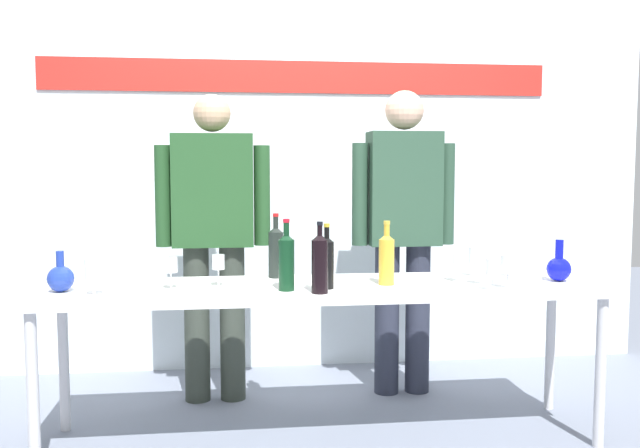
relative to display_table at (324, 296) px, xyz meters
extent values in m
plane|color=slate|center=(0.00, 0.00, -0.69)|extent=(10.00, 10.00, 0.00)
cube|color=white|center=(0.00, 1.26, 0.81)|extent=(4.59, 0.10, 3.00)
cube|color=red|center=(0.00, 1.20, 1.18)|extent=(3.22, 0.01, 0.20)
cube|color=white|center=(0.00, 0.00, 0.04)|extent=(2.64, 0.61, 0.04)
cylinder|color=silver|center=(-1.26, -0.25, -0.34)|extent=(0.05, 0.05, 0.71)
cylinder|color=silver|center=(1.26, -0.25, -0.34)|extent=(0.05, 0.05, 0.71)
cylinder|color=silver|center=(-1.26, 0.25, -0.34)|extent=(0.05, 0.05, 0.71)
cylinder|color=silver|center=(1.26, 0.25, -0.34)|extent=(0.05, 0.05, 0.71)
sphere|color=#20389C|center=(-1.19, -0.04, 0.12)|extent=(0.12, 0.12, 0.12)
cylinder|color=#20389C|center=(-1.19, -0.04, 0.20)|extent=(0.03, 0.03, 0.08)
sphere|color=#0E14C0|center=(1.15, -0.04, 0.12)|extent=(0.12, 0.12, 0.12)
cylinder|color=#0E14C0|center=(1.15, -0.04, 0.21)|extent=(0.04, 0.04, 0.10)
cylinder|color=#333A31|center=(-0.63, 0.62, -0.26)|extent=(0.14, 0.14, 0.87)
cylinder|color=#333A31|center=(-0.44, 0.62, -0.26)|extent=(0.14, 0.14, 0.87)
cube|color=#214823|center=(-0.54, 0.62, 0.48)|extent=(0.44, 0.22, 0.61)
cylinder|color=#214823|center=(-0.80, 0.62, 0.45)|extent=(0.09, 0.09, 0.55)
cylinder|color=#214823|center=(-0.27, 0.62, 0.45)|extent=(0.09, 0.09, 0.55)
sphere|color=tan|center=(-0.54, 0.62, 0.90)|extent=(0.20, 0.20, 0.20)
cylinder|color=#282C3B|center=(0.44, 0.62, -0.26)|extent=(0.14, 0.14, 0.86)
cylinder|color=#282C3B|center=(0.63, 0.62, -0.26)|extent=(0.14, 0.14, 0.86)
cube|color=#284634|center=(0.54, 0.62, 0.49)|extent=(0.40, 0.22, 0.64)
cylinder|color=#284634|center=(0.28, 0.62, 0.46)|extent=(0.09, 0.09, 0.58)
cylinder|color=#284634|center=(0.79, 0.62, 0.46)|extent=(0.09, 0.09, 0.58)
sphere|color=#DBAD92|center=(0.54, 0.62, 0.93)|extent=(0.22, 0.22, 0.22)
cylinder|color=black|center=(0.00, -0.11, 0.17)|extent=(0.06, 0.06, 0.22)
cone|color=black|center=(0.00, -0.11, 0.28)|extent=(0.06, 0.06, 0.03)
cylinder|color=black|center=(0.00, -0.11, 0.31)|extent=(0.02, 0.02, 0.07)
cylinder|color=gold|center=(0.00, -0.11, 0.35)|extent=(0.03, 0.03, 0.02)
cylinder|color=gold|center=(0.29, -0.04, 0.16)|extent=(0.07, 0.07, 0.22)
cone|color=gold|center=(0.29, -0.04, 0.29)|extent=(0.07, 0.07, 0.03)
cylinder|color=gold|center=(0.29, -0.04, 0.31)|extent=(0.03, 0.03, 0.07)
cylinder|color=gold|center=(0.29, -0.04, 0.35)|extent=(0.03, 0.03, 0.02)
cylinder|color=black|center=(-0.21, 0.23, 0.17)|extent=(0.07, 0.07, 0.23)
cone|color=black|center=(-0.21, 0.23, 0.30)|extent=(0.07, 0.07, 0.03)
cylinder|color=black|center=(-0.21, 0.23, 0.33)|extent=(0.03, 0.03, 0.08)
cylinder|color=#B21719|center=(-0.21, 0.23, 0.37)|extent=(0.03, 0.03, 0.02)
cylinder|color=black|center=(-0.05, -0.21, 0.18)|extent=(0.07, 0.07, 0.24)
cone|color=black|center=(-0.05, -0.21, 0.31)|extent=(0.07, 0.07, 0.03)
cylinder|color=black|center=(-0.05, -0.21, 0.33)|extent=(0.02, 0.02, 0.07)
cylinder|color=black|center=(-0.05, -0.21, 0.37)|extent=(0.03, 0.03, 0.02)
cylinder|color=#0F341C|center=(-0.19, -0.13, 0.17)|extent=(0.07, 0.07, 0.23)
cone|color=#0F341C|center=(-0.19, -0.13, 0.30)|extent=(0.07, 0.07, 0.03)
cylinder|color=#0F341C|center=(-0.19, -0.13, 0.33)|extent=(0.03, 0.03, 0.08)
cylinder|color=red|center=(-0.19, -0.13, 0.37)|extent=(0.03, 0.03, 0.02)
cylinder|color=white|center=(-0.71, -0.04, 0.06)|extent=(0.06, 0.06, 0.00)
cylinder|color=white|center=(-0.71, -0.04, 0.10)|extent=(0.01, 0.01, 0.07)
cylinder|color=white|center=(-0.71, -0.04, 0.17)|extent=(0.06, 0.06, 0.07)
cylinder|color=white|center=(-0.49, 0.01, 0.06)|extent=(0.06, 0.06, 0.00)
cylinder|color=white|center=(-0.49, 0.01, 0.10)|extent=(0.01, 0.01, 0.08)
cylinder|color=white|center=(-0.49, 0.01, 0.17)|extent=(0.06, 0.06, 0.07)
cylinder|color=white|center=(-1.02, -0.16, 0.06)|extent=(0.06, 0.06, 0.00)
cylinder|color=white|center=(-1.02, -0.16, 0.10)|extent=(0.01, 0.01, 0.07)
cylinder|color=white|center=(-1.02, -0.16, 0.17)|extent=(0.07, 0.07, 0.09)
cylinder|color=white|center=(0.79, 0.13, 0.06)|extent=(0.06, 0.06, 0.00)
cylinder|color=white|center=(0.79, 0.13, 0.09)|extent=(0.01, 0.01, 0.07)
cylinder|color=white|center=(0.79, 0.13, 0.17)|extent=(0.06, 0.06, 0.08)
cylinder|color=white|center=(0.96, 0.09, 0.06)|extent=(0.06, 0.06, 0.00)
cylinder|color=white|center=(0.96, 0.09, 0.09)|extent=(0.01, 0.01, 0.06)
cylinder|color=white|center=(0.96, 0.09, 0.15)|extent=(0.06, 0.06, 0.07)
cylinder|color=white|center=(0.74, -0.09, 0.06)|extent=(0.05, 0.05, 0.00)
cylinder|color=white|center=(0.74, -0.09, 0.09)|extent=(0.01, 0.01, 0.06)
cylinder|color=white|center=(0.74, -0.09, 0.16)|extent=(0.07, 0.07, 0.09)
cylinder|color=white|center=(0.66, -0.01, 0.06)|extent=(0.06, 0.06, 0.00)
cylinder|color=white|center=(0.66, -0.01, 0.10)|extent=(0.01, 0.01, 0.07)
cylinder|color=white|center=(0.66, -0.01, 0.17)|extent=(0.06, 0.06, 0.08)
cylinder|color=white|center=(0.82, -0.21, 0.06)|extent=(0.06, 0.06, 0.00)
cylinder|color=white|center=(0.82, -0.21, 0.10)|extent=(0.01, 0.01, 0.07)
cylinder|color=white|center=(0.82, -0.21, 0.17)|extent=(0.07, 0.07, 0.08)
cylinder|color=white|center=(0.74, -0.25, 0.06)|extent=(0.06, 0.06, 0.00)
cylinder|color=white|center=(0.74, -0.25, 0.09)|extent=(0.01, 0.01, 0.06)
cylinder|color=white|center=(0.74, -0.25, 0.16)|extent=(0.06, 0.06, 0.08)
camera|label=1|loc=(-0.40, -3.15, 0.62)|focal=38.14mm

